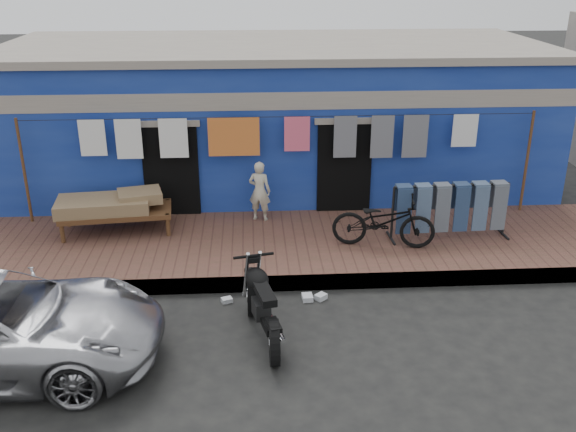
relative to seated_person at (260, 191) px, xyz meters
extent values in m
plane|color=black|center=(0.44, -4.06, -0.86)|extent=(80.00, 80.00, 0.00)
cube|color=brown|center=(0.44, -1.06, -0.73)|extent=(28.00, 3.00, 0.25)
cube|color=gray|center=(0.44, -2.51, -0.73)|extent=(28.00, 0.10, 0.25)
cube|color=navy|center=(0.44, 2.94, 0.74)|extent=(12.00, 5.00, 3.20)
cube|color=#9E9384|center=(0.44, 0.50, 1.69)|extent=(12.00, 0.14, 0.35)
cube|color=#9E9384|center=(0.44, 2.94, 2.42)|extent=(12.20, 5.20, 0.16)
cube|color=black|center=(-1.76, 0.42, 0.19)|extent=(1.10, 0.10, 2.10)
cube|color=black|center=(1.74, 0.42, 0.19)|extent=(1.10, 0.10, 2.10)
cylinder|color=brown|center=(-4.56, 0.19, 0.44)|extent=(0.06, 0.06, 2.10)
cylinder|color=brown|center=(5.44, 0.19, 0.44)|extent=(0.06, 0.06, 2.10)
cylinder|color=black|center=(0.44, 0.19, 1.44)|extent=(10.00, 0.01, 0.01)
cube|color=silver|center=(-3.18, 0.19, 1.08)|extent=(0.50, 0.02, 0.72)
cube|color=silver|center=(-2.50, 0.19, 1.05)|extent=(0.50, 0.02, 0.79)
cube|color=silver|center=(-1.64, 0.19, 1.05)|extent=(0.55, 0.02, 0.78)
cube|color=#CC4C26|center=(-0.48, 0.19, 1.06)|extent=(1.00, 0.02, 0.76)
cube|color=#E15572|center=(0.75, 0.19, 1.10)|extent=(0.50, 0.02, 0.69)
cube|color=slate|center=(1.70, 0.19, 1.02)|extent=(0.45, 0.02, 0.84)
cube|color=slate|center=(2.44, 0.19, 1.01)|extent=(0.45, 0.02, 0.86)
cube|color=slate|center=(3.10, 0.19, 1.01)|extent=(0.50, 0.02, 0.86)
cube|color=silver|center=(4.09, 0.19, 1.11)|extent=(0.50, 0.02, 0.66)
imported|color=beige|center=(0.00, 0.00, 0.00)|extent=(0.50, 0.41, 1.21)
imported|color=black|center=(2.21, -1.40, -0.01)|extent=(1.92, 0.99, 1.19)
cube|color=silver|center=(-0.60, -2.86, -0.82)|extent=(0.20, 0.18, 0.07)
cube|color=silver|center=(0.92, -2.86, -0.81)|extent=(0.22, 0.22, 0.09)
cube|color=silver|center=(0.70, -2.86, -0.82)|extent=(0.18, 0.22, 0.08)
camera|label=1|loc=(-0.17, -11.95, 4.34)|focal=40.00mm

